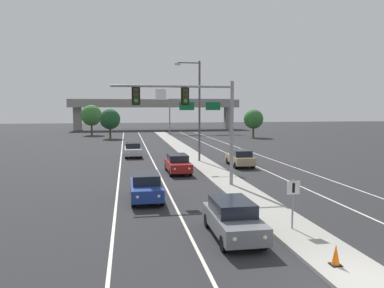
% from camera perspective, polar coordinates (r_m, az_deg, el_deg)
% --- Properties ---
extents(ground_plane, '(260.00, 260.00, 0.00)m').
position_cam_1_polar(ground_plane, '(13.62, 25.15, -18.87)').
color(ground_plane, '#28282B').
extents(median_island, '(2.40, 110.00, 0.15)m').
position_cam_1_polar(median_island, '(29.51, 4.60, -5.10)').
color(median_island, '#9E9B93').
rests_on(median_island, ground).
extents(lane_stripe_oncoming_center, '(0.14, 100.00, 0.01)m').
position_cam_1_polar(lane_stripe_oncoming_center, '(35.59, -5.63, -3.39)').
color(lane_stripe_oncoming_center, silver).
rests_on(lane_stripe_oncoming_center, ground).
extents(lane_stripe_receding_center, '(0.14, 100.00, 0.01)m').
position_cam_1_polar(lane_stripe_receding_center, '(37.48, 8.87, -2.98)').
color(lane_stripe_receding_center, silver).
rests_on(lane_stripe_receding_center, ground).
extents(edge_stripe_left, '(0.14, 100.00, 0.01)m').
position_cam_1_polar(edge_stripe_left, '(35.50, -10.96, -3.49)').
color(edge_stripe_left, silver).
rests_on(edge_stripe_left, ground).
extents(edge_stripe_right, '(0.14, 100.00, 0.01)m').
position_cam_1_polar(edge_stripe_right, '(38.67, 13.51, -2.81)').
color(edge_stripe_right, silver).
rests_on(edge_stripe_right, ground).
extents(overhead_signal_mast, '(8.32, 0.44, 7.20)m').
position_cam_1_polar(overhead_signal_mast, '(25.37, 0.27, 5.23)').
color(overhead_signal_mast, gray).
rests_on(overhead_signal_mast, median_island).
extents(median_sign_post, '(0.60, 0.10, 2.20)m').
position_cam_1_polar(median_sign_post, '(17.26, 15.19, -7.80)').
color(median_sign_post, gray).
rests_on(median_sign_post, median_island).
extents(street_lamp_median, '(2.58, 0.28, 10.00)m').
position_cam_1_polar(street_lamp_median, '(37.53, 0.81, 5.96)').
color(street_lamp_median, '#4C4C51').
rests_on(street_lamp_median, median_island).
extents(car_oncoming_grey, '(1.83, 4.48, 1.58)m').
position_cam_1_polar(car_oncoming_grey, '(16.31, 6.28, -11.21)').
color(car_oncoming_grey, slate).
rests_on(car_oncoming_grey, ground).
extents(car_oncoming_blue, '(1.83, 4.47, 1.58)m').
position_cam_1_polar(car_oncoming_blue, '(22.67, -7.03, -6.45)').
color(car_oncoming_blue, navy).
rests_on(car_oncoming_blue, ground).
extents(car_oncoming_red, '(1.87, 4.49, 1.58)m').
position_cam_1_polar(car_oncoming_red, '(31.66, -2.19, -2.99)').
color(car_oncoming_red, maroon).
rests_on(car_oncoming_red, ground).
extents(car_oncoming_silver, '(1.88, 4.49, 1.58)m').
position_cam_1_polar(car_oncoming_silver, '(42.70, -9.04, -0.84)').
color(car_oncoming_silver, '#B7B7BC').
rests_on(car_oncoming_silver, ground).
extents(car_receding_tan, '(1.89, 4.50, 1.58)m').
position_cam_1_polar(car_receding_tan, '(35.61, 7.36, -2.08)').
color(car_receding_tan, tan).
rests_on(car_receding_tan, ground).
extents(traffic_cone_median_nose, '(0.36, 0.36, 0.74)m').
position_cam_1_polar(traffic_cone_median_nose, '(14.14, 21.13, -15.56)').
color(traffic_cone_median_nose, black).
rests_on(traffic_cone_median_nose, median_island).
extents(highway_sign_gantry, '(13.28, 0.42, 7.50)m').
position_cam_1_polar(highway_sign_gantry, '(80.05, 1.21, 6.00)').
color(highway_sign_gantry, gray).
rests_on(highway_sign_gantry, ground).
extents(overpass_bridge, '(42.40, 6.40, 7.65)m').
position_cam_1_polar(overpass_bridge, '(95.61, -5.61, 5.67)').
color(overpass_bridge, gray).
rests_on(overpass_bridge, ground).
extents(tree_far_left_a, '(4.23, 4.23, 6.12)m').
position_cam_1_polar(tree_far_left_a, '(78.85, -15.13, 4.24)').
color(tree_far_left_a, '#4C3823').
rests_on(tree_far_left_a, ground).
extents(tree_far_right_b, '(3.64, 3.64, 5.26)m').
position_cam_1_polar(tree_far_right_b, '(70.80, 9.38, 3.78)').
color(tree_far_right_b, '#4C3823').
rests_on(tree_far_right_b, ground).
extents(tree_far_left_b, '(3.70, 3.70, 5.35)m').
position_cam_1_polar(tree_far_left_b, '(68.96, -12.44, 3.72)').
color(tree_far_left_b, '#4C3823').
rests_on(tree_far_left_b, ground).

